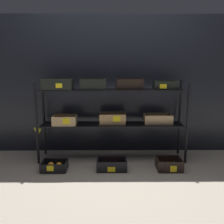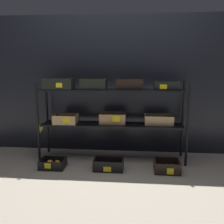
{
  "view_description": "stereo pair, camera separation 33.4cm",
  "coord_description": "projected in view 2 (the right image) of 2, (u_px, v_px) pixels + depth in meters",
  "views": [
    {
      "loc": [
        -0.03,
        -3.29,
        1.25
      ],
      "look_at": [
        0.0,
        0.0,
        0.64
      ],
      "focal_mm": 41.0,
      "sensor_mm": 36.0,
      "label": 1
    },
    {
      "loc": [
        0.3,
        -3.27,
        1.25
      ],
      "look_at": [
        0.0,
        0.0,
        0.64
      ],
      "focal_mm": 41.0,
      "sensor_mm": 36.0,
      "label": 2
    }
  ],
  "objects": [
    {
      "name": "crate_ground_kiwi",
      "position": [
        167.0,
        167.0,
        3.02
      ],
      "size": [
        0.3,
        0.25,
        0.13
      ],
      "color": "black",
      "rests_on": "ground_plane"
    },
    {
      "name": "display_rack",
      "position": [
        111.0,
        105.0,
        3.33
      ],
      "size": [
        2.0,
        0.39,
        1.07
      ],
      "color": "black",
      "rests_on": "ground_plane"
    },
    {
      "name": "storefront_wall",
      "position": [
        114.0,
        85.0,
        3.65
      ],
      "size": [
        4.28,
        0.12,
        1.92
      ],
      "primitive_type": "cube",
      "color": "black",
      "rests_on": "ground_plane"
    },
    {
      "name": "crate_ground_apple_red",
      "position": [
        109.0,
        166.0,
        3.08
      ],
      "size": [
        0.36,
        0.21,
        0.13
      ],
      "color": "black",
      "rests_on": "ground_plane"
    },
    {
      "name": "ground_plane",
      "position": [
        112.0,
        158.0,
        3.46
      ],
      "size": [
        10.0,
        10.0,
        0.0
      ],
      "primitive_type": "plane",
      "color": "gray"
    },
    {
      "name": "crate_ground_orange",
      "position": [
        53.0,
        164.0,
        3.14
      ],
      "size": [
        0.3,
        0.23,
        0.11
      ],
      "color": "black",
      "rests_on": "ground_plane"
    }
  ]
}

